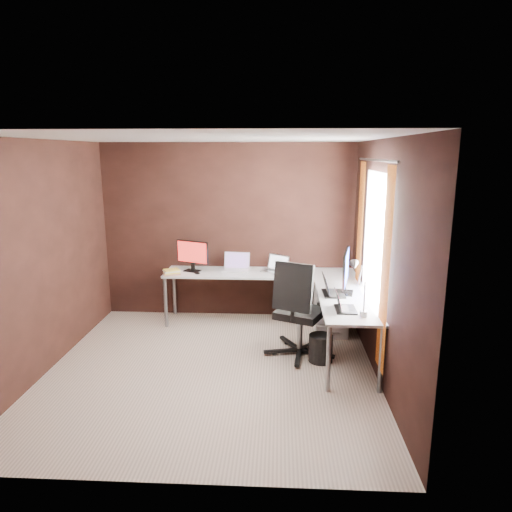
{
  "coord_description": "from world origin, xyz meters",
  "views": [
    {
      "loc": [
        0.73,
        -4.64,
        2.36
      ],
      "look_at": [
        0.45,
        0.95,
        1.08
      ],
      "focal_mm": 32.0,
      "sensor_mm": 36.0,
      "label": 1
    }
  ],
  "objects": [
    {
      "name": "office_chair",
      "position": [
        0.98,
        0.43,
        0.34
      ],
      "size": [
        0.67,
        0.7,
        1.17
      ],
      "rotation": [
        0.0,
        0.0,
        -0.43
      ],
      "color": "black",
      "rests_on": "ground"
    },
    {
      "name": "drawer_pedestal",
      "position": [
        1.43,
        1.15,
        0.3
      ],
      "size": [
        0.42,
        0.5,
        0.6
      ],
      "primitive_type": "cube",
      "color": "silver",
      "rests_on": "ground"
    },
    {
      "name": "wastebasket",
      "position": [
        1.23,
        0.27,
        0.16
      ],
      "size": [
        0.36,
        0.36,
        0.32
      ],
      "primitive_type": "cylinder",
      "rotation": [
        0.0,
        0.0,
        -0.38
      ],
      "color": "black",
      "rests_on": "ground"
    },
    {
      "name": "laptop_white",
      "position": [
        0.13,
        1.59,
        0.78
      ],
      "size": [
        0.39,
        0.29,
        0.24
      ],
      "rotation": [
        0.0,
        0.0,
        -0.1
      ],
      "color": "silver",
      "rests_on": "desk"
    },
    {
      "name": "mouse_left",
      "position": [
        -0.38,
        1.33,
        0.75
      ],
      "size": [
        0.09,
        0.07,
        0.03
      ],
      "primitive_type": "ellipsoid",
      "rotation": [
        0.0,
        0.0,
        0.38
      ],
      "color": "black",
      "rests_on": "desk"
    },
    {
      "name": "laptop_black_big",
      "position": [
        1.35,
        0.53,
        0.78
      ],
      "size": [
        0.26,
        0.36,
        0.23
      ],
      "rotation": [
        0.0,
        0.0,
        1.6
      ],
      "color": "black",
      "rests_on": "desk"
    },
    {
      "name": "mouse_corner",
      "position": [
        0.8,
        1.42,
        0.75
      ],
      "size": [
        0.09,
        0.07,
        0.03
      ],
      "primitive_type": "ellipsoid",
      "rotation": [
        0.0,
        0.0,
        -0.15
      ],
      "color": "black",
      "rests_on": "desk"
    },
    {
      "name": "monitor_left",
      "position": [
        -0.47,
        1.51,
        0.97
      ],
      "size": [
        0.47,
        0.23,
        0.43
      ],
      "rotation": [
        0.0,
        0.0,
        -0.39
      ],
      "color": "black",
      "rests_on": "desk"
    },
    {
      "name": "desk_lamp",
      "position": [
        1.54,
        -0.14,
        1.09
      ],
      "size": [
        0.19,
        0.22,
        0.57
      ],
      "rotation": [
        0.0,
        0.0,
        -0.14
      ],
      "color": "slate",
      "rests_on": "desk"
    },
    {
      "name": "desk",
      "position": [
        0.84,
        1.04,
        0.68
      ],
      "size": [
        2.65,
        2.25,
        0.73
      ],
      "color": "silver",
      "rests_on": "ground"
    },
    {
      "name": "laptop_black_small",
      "position": [
        1.42,
        -0.02,
        0.78
      ],
      "size": [
        0.22,
        0.31,
        0.21
      ],
      "rotation": [
        0.0,
        0.0,
        1.57
      ],
      "color": "black",
      "rests_on": "desk"
    },
    {
      "name": "book_stack",
      "position": [
        -0.73,
        1.31,
        0.76
      ],
      "size": [
        0.27,
        0.25,
        0.07
      ],
      "rotation": [
        0.0,
        0.0,
        0.42
      ],
      "color": "tan",
      "rests_on": "desk"
    },
    {
      "name": "monitor_right",
      "position": [
        1.52,
        0.57,
        1.02
      ],
      "size": [
        0.2,
        0.62,
        0.52
      ],
      "rotation": [
        0.0,
        0.0,
        1.37
      ],
      "color": "black",
      "rests_on": "desk"
    },
    {
      "name": "laptop_silver",
      "position": [
        0.7,
        1.54,
        0.78
      ],
      "size": [
        0.42,
        0.39,
        0.23
      ],
      "rotation": [
        0.0,
        0.0,
        -0.59
      ],
      "color": "silver",
      "rests_on": "desk"
    },
    {
      "name": "room",
      "position": [
        0.34,
        0.07,
        1.28
      ],
      "size": [
        3.6,
        3.6,
        2.5
      ],
      "color": "beige",
      "rests_on": "ground"
    }
  ]
}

